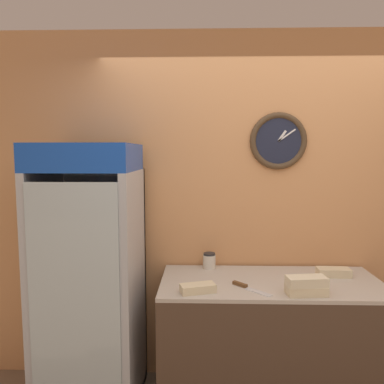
{
  "coord_description": "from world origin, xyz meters",
  "views": [
    {
      "loc": [
        -0.47,
        -1.62,
        1.79
      ],
      "look_at": [
        -0.55,
        0.89,
        1.52
      ],
      "focal_mm": 35.0,
      "sensor_mm": 36.0,
      "label": 1
    }
  ],
  "objects_px": {
    "sandwich_flat_left": "(334,272)",
    "sandwich_flat_right": "(198,288)",
    "beverage_cooler": "(93,264)",
    "sandwich_stack_middle": "(307,281)",
    "condiment_jar": "(209,261)",
    "chefs_knife": "(246,287)",
    "sandwich_stack_bottom": "(306,290)"
  },
  "relations": [
    {
      "from": "beverage_cooler",
      "to": "chefs_knife",
      "type": "xyz_separation_m",
      "value": [
        1.06,
        -0.18,
        -0.09
      ]
    },
    {
      "from": "chefs_knife",
      "to": "condiment_jar",
      "type": "distance_m",
      "value": 0.48
    },
    {
      "from": "chefs_knife",
      "to": "sandwich_flat_right",
      "type": "bearing_deg",
      "value": -165.43
    },
    {
      "from": "sandwich_stack_middle",
      "to": "condiment_jar",
      "type": "relative_size",
      "value": 2.17
    },
    {
      "from": "beverage_cooler",
      "to": "chefs_knife",
      "type": "relative_size",
      "value": 7.68
    },
    {
      "from": "sandwich_stack_middle",
      "to": "condiment_jar",
      "type": "distance_m",
      "value": 0.79
    },
    {
      "from": "sandwich_stack_middle",
      "to": "sandwich_flat_left",
      "type": "relative_size",
      "value": 1.11
    },
    {
      "from": "sandwich_flat_left",
      "to": "sandwich_flat_right",
      "type": "xyz_separation_m",
      "value": [
        -0.97,
        -0.33,
        -0.0
      ]
    },
    {
      "from": "beverage_cooler",
      "to": "chefs_knife",
      "type": "bearing_deg",
      "value": -9.58
    },
    {
      "from": "sandwich_stack_bottom",
      "to": "sandwich_stack_middle",
      "type": "relative_size",
      "value": 0.99
    },
    {
      "from": "condiment_jar",
      "to": "sandwich_flat_right",
      "type": "bearing_deg",
      "value": -99.29
    },
    {
      "from": "sandwich_stack_bottom",
      "to": "condiment_jar",
      "type": "relative_size",
      "value": 2.14
    },
    {
      "from": "chefs_knife",
      "to": "condiment_jar",
      "type": "xyz_separation_m",
      "value": [
        -0.23,
        0.41,
        0.05
      ]
    },
    {
      "from": "sandwich_stack_middle",
      "to": "sandwich_flat_right",
      "type": "xyz_separation_m",
      "value": [
        -0.67,
        0.03,
        -0.06
      ]
    },
    {
      "from": "sandwich_stack_middle",
      "to": "chefs_knife",
      "type": "relative_size",
      "value": 1.07
    },
    {
      "from": "sandwich_flat_left",
      "to": "sandwich_stack_bottom",
      "type": "bearing_deg",
      "value": -129.05
    },
    {
      "from": "sandwich_flat_right",
      "to": "beverage_cooler",
      "type": "bearing_deg",
      "value": 160.76
    },
    {
      "from": "sandwich_stack_middle",
      "to": "beverage_cooler",
      "type": "bearing_deg",
      "value": 168.62
    },
    {
      "from": "sandwich_flat_right",
      "to": "chefs_knife",
      "type": "xyz_separation_m",
      "value": [
        0.31,
        0.08,
        -0.02
      ]
    },
    {
      "from": "chefs_knife",
      "to": "sandwich_flat_left",
      "type": "bearing_deg",
      "value": 21.2
    },
    {
      "from": "sandwich_stack_middle",
      "to": "condiment_jar",
      "type": "height_order",
      "value": "condiment_jar"
    },
    {
      "from": "sandwich_flat_left",
      "to": "chefs_knife",
      "type": "xyz_separation_m",
      "value": [
        -0.65,
        -0.25,
        -0.02
      ]
    },
    {
      "from": "sandwich_flat_right",
      "to": "condiment_jar",
      "type": "distance_m",
      "value": 0.5
    },
    {
      "from": "sandwich_stack_bottom",
      "to": "sandwich_flat_right",
      "type": "height_order",
      "value": "sandwich_stack_bottom"
    },
    {
      "from": "sandwich_stack_middle",
      "to": "sandwich_flat_right",
      "type": "relative_size",
      "value": 1.08
    },
    {
      "from": "sandwich_stack_middle",
      "to": "condiment_jar",
      "type": "bearing_deg",
      "value": 138.77
    },
    {
      "from": "sandwich_stack_bottom",
      "to": "condiment_jar",
      "type": "distance_m",
      "value": 0.79
    },
    {
      "from": "beverage_cooler",
      "to": "condiment_jar",
      "type": "bearing_deg",
      "value": 15.78
    },
    {
      "from": "sandwich_stack_bottom",
      "to": "sandwich_flat_right",
      "type": "xyz_separation_m",
      "value": [
        -0.67,
        0.03,
        -0.0
      ]
    },
    {
      "from": "beverage_cooler",
      "to": "sandwich_stack_bottom",
      "type": "height_order",
      "value": "beverage_cooler"
    },
    {
      "from": "sandwich_flat_right",
      "to": "condiment_jar",
      "type": "bearing_deg",
      "value": 80.71
    },
    {
      "from": "sandwich_flat_left",
      "to": "chefs_knife",
      "type": "distance_m",
      "value": 0.7
    }
  ]
}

